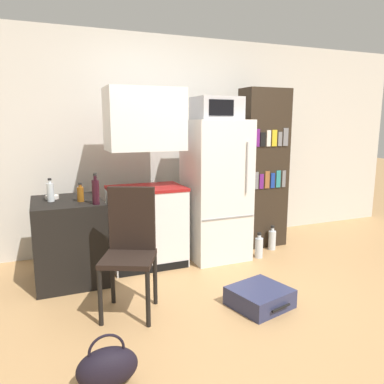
# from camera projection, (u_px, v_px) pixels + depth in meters

# --- Properties ---
(ground_plane) EXTENTS (24.00, 24.00, 0.00)m
(ground_plane) POSITION_uv_depth(u_px,v_px,m) (258.00, 309.00, 3.12)
(ground_plane) COLOR tan
(wall_back) EXTENTS (6.40, 0.10, 2.54)m
(wall_back) POSITION_uv_depth(u_px,v_px,m) (191.00, 143.00, 4.78)
(wall_back) COLOR beige
(wall_back) RESTS_ON ground_plane
(side_table) EXTENTS (0.65, 0.74, 0.80)m
(side_table) POSITION_uv_depth(u_px,v_px,m) (69.00, 240.00, 3.64)
(side_table) COLOR black
(side_table) RESTS_ON ground_plane
(kitchen_hutch) EXTENTS (0.79, 0.55, 1.87)m
(kitchen_hutch) POSITION_uv_depth(u_px,v_px,m) (146.00, 186.00, 3.95)
(kitchen_hutch) COLOR white
(kitchen_hutch) RESTS_ON ground_plane
(refrigerator) EXTENTS (0.63, 0.66, 1.56)m
(refrigerator) POSITION_uv_depth(u_px,v_px,m) (216.00, 190.00, 4.22)
(refrigerator) COLOR white
(refrigerator) RESTS_ON ground_plane
(microwave) EXTENTS (0.48, 0.41, 0.24)m
(microwave) POSITION_uv_depth(u_px,v_px,m) (217.00, 108.00, 4.05)
(microwave) COLOR #B7B7BC
(microwave) RESTS_ON refrigerator
(bookshelf) EXTENTS (0.57, 0.32, 1.92)m
(bookshelf) POSITION_uv_depth(u_px,v_px,m) (263.00, 169.00, 4.60)
(bookshelf) COLOR #2D2319
(bookshelf) RESTS_ON ground_plane
(bottle_wine_dark) EXTENTS (0.06, 0.06, 0.29)m
(bottle_wine_dark) POSITION_uv_depth(u_px,v_px,m) (96.00, 191.00, 3.37)
(bottle_wine_dark) COLOR black
(bottle_wine_dark) RESTS_ON side_table
(bottle_amber_beer) EXTENTS (0.06, 0.06, 0.18)m
(bottle_amber_beer) POSITION_uv_depth(u_px,v_px,m) (80.00, 194.00, 3.50)
(bottle_amber_beer) COLOR brown
(bottle_amber_beer) RESTS_ON side_table
(bottle_clear_short) EXTENTS (0.06, 0.06, 0.22)m
(bottle_clear_short) POSITION_uv_depth(u_px,v_px,m) (50.00, 192.00, 3.50)
(bottle_clear_short) COLOR silver
(bottle_clear_short) RESTS_ON side_table
(bowl) EXTENTS (0.13, 0.13, 0.03)m
(bowl) POSITION_uv_depth(u_px,v_px,m) (52.00, 197.00, 3.63)
(bowl) COLOR silver
(bowl) RESTS_ON side_table
(chair) EXTENTS (0.53, 0.53, 1.01)m
(chair) POSITION_uv_depth(u_px,v_px,m) (130.00, 240.00, 3.02)
(chair) COLOR black
(chair) RESTS_ON ground_plane
(suitcase_large_flat) EXTENTS (0.54, 0.52, 0.16)m
(suitcase_large_flat) POSITION_uv_depth(u_px,v_px,m) (260.00, 297.00, 3.15)
(suitcase_large_flat) COLOR navy
(suitcase_large_flat) RESTS_ON ground_plane
(handbag) EXTENTS (0.36, 0.20, 0.33)m
(handbag) POSITION_uv_depth(u_px,v_px,m) (107.00, 367.00, 2.18)
(handbag) COLOR black
(handbag) RESTS_ON ground_plane
(water_bottle_front) EXTENTS (0.09, 0.09, 0.30)m
(water_bottle_front) POSITION_uv_depth(u_px,v_px,m) (272.00, 239.00, 4.55)
(water_bottle_front) COLOR silver
(water_bottle_front) RESTS_ON ground_plane
(water_bottle_middle) EXTENTS (0.09, 0.09, 0.29)m
(water_bottle_middle) POSITION_uv_depth(u_px,v_px,m) (259.00, 247.00, 4.27)
(water_bottle_middle) COLOR silver
(water_bottle_middle) RESTS_ON ground_plane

